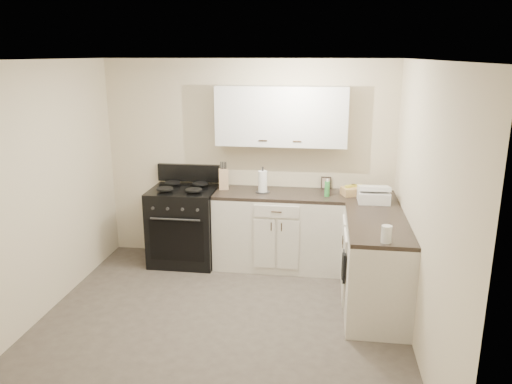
# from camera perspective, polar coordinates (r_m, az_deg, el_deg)

# --- Properties ---
(floor) EXTENTS (3.60, 3.60, 0.00)m
(floor) POSITION_cam_1_polar(r_m,az_deg,el_deg) (5.04, -4.11, -14.88)
(floor) COLOR #473F38
(floor) RESTS_ON ground
(ceiling) EXTENTS (3.60, 3.60, 0.00)m
(ceiling) POSITION_cam_1_polar(r_m,az_deg,el_deg) (4.35, -4.76, 14.82)
(ceiling) COLOR white
(ceiling) RESTS_ON wall_back
(wall_back) EXTENTS (3.60, 0.00, 3.60)m
(wall_back) POSITION_cam_1_polar(r_m,az_deg,el_deg) (6.26, -0.91, 3.53)
(wall_back) COLOR beige
(wall_back) RESTS_ON ground
(wall_right) EXTENTS (0.00, 3.60, 3.60)m
(wall_right) POSITION_cam_1_polar(r_m,az_deg,el_deg) (4.52, 18.48, -2.00)
(wall_right) COLOR beige
(wall_right) RESTS_ON ground
(wall_left) EXTENTS (0.00, 3.60, 3.60)m
(wall_left) POSITION_cam_1_polar(r_m,az_deg,el_deg) (5.22, -24.08, -0.26)
(wall_left) COLOR beige
(wall_left) RESTS_ON ground
(wall_front) EXTENTS (3.60, 0.00, 3.60)m
(wall_front) POSITION_cam_1_polar(r_m,az_deg,el_deg) (2.93, -12.04, -11.16)
(wall_front) COLOR beige
(wall_front) RESTS_ON ground
(base_cabinets_back) EXTENTS (1.55, 0.60, 0.90)m
(base_cabinets_back) POSITION_cam_1_polar(r_m,az_deg,el_deg) (6.14, 2.62, -4.49)
(base_cabinets_back) COLOR silver
(base_cabinets_back) RESTS_ON floor
(base_cabinets_right) EXTENTS (0.60, 1.90, 0.90)m
(base_cabinets_right) POSITION_cam_1_polar(r_m,az_deg,el_deg) (5.54, 13.19, -7.18)
(base_cabinets_right) COLOR silver
(base_cabinets_right) RESTS_ON floor
(countertop_back) EXTENTS (1.55, 0.60, 0.04)m
(countertop_back) POSITION_cam_1_polar(r_m,az_deg,el_deg) (6.00, 2.67, -0.27)
(countertop_back) COLOR black
(countertop_back) RESTS_ON base_cabinets_back
(countertop_right) EXTENTS (0.60, 1.90, 0.04)m
(countertop_right) POSITION_cam_1_polar(r_m,az_deg,el_deg) (5.38, 13.49, -2.55)
(countertop_right) COLOR black
(countertop_right) RESTS_ON base_cabinets_right
(upper_cabinets) EXTENTS (1.55, 0.30, 0.70)m
(upper_cabinets) POSITION_cam_1_polar(r_m,az_deg,el_deg) (5.96, 2.92, 8.66)
(upper_cabinets) COLOR silver
(upper_cabinets) RESTS_ON wall_back
(stove) EXTENTS (0.80, 0.69, 0.97)m
(stove) POSITION_cam_1_polar(r_m,az_deg,el_deg) (6.33, -8.19, -3.93)
(stove) COLOR black
(stove) RESTS_ON floor
(knife_block) EXTENTS (0.13, 0.13, 0.25)m
(knife_block) POSITION_cam_1_polar(r_m,az_deg,el_deg) (6.14, -3.72, 1.49)
(knife_block) COLOR tan
(knife_block) RESTS_ON countertop_back
(paper_towel) EXTENTS (0.13, 0.13, 0.26)m
(paper_towel) POSITION_cam_1_polar(r_m,az_deg,el_deg) (5.97, 0.77, 1.18)
(paper_towel) COLOR white
(paper_towel) RESTS_ON countertop_back
(soap_bottle) EXTENTS (0.08, 0.08, 0.18)m
(soap_bottle) POSITION_cam_1_polar(r_m,az_deg,el_deg) (5.87, 8.13, 0.35)
(soap_bottle) COLOR green
(soap_bottle) RESTS_ON countertop_back
(picture_frame) EXTENTS (0.12, 0.04, 0.15)m
(picture_frame) POSITION_cam_1_polar(r_m,az_deg,el_deg) (6.20, 8.00, 1.04)
(picture_frame) COLOR black
(picture_frame) RESTS_ON countertop_back
(wicker_basket) EXTENTS (0.32, 0.27, 0.09)m
(wicker_basket) POSITION_cam_1_polar(r_m,az_deg,el_deg) (5.99, 11.10, 0.09)
(wicker_basket) COLOR tan
(wicker_basket) RESTS_ON countertop_right
(countertop_grill) EXTENTS (0.35, 0.33, 0.13)m
(countertop_grill) POSITION_cam_1_polar(r_m,az_deg,el_deg) (5.76, 13.27, -0.47)
(countertop_grill) COLOR white
(countertop_grill) RESTS_ON countertop_right
(glass_jar) EXTENTS (0.12, 0.12, 0.15)m
(glass_jar) POSITION_cam_1_polar(r_m,az_deg,el_deg) (4.55, 14.68, -4.68)
(glass_jar) COLOR silver
(glass_jar) RESTS_ON countertop_right
(oven_mitt_near) EXTENTS (0.02, 0.17, 0.30)m
(oven_mitt_near) POSITION_cam_1_polar(r_m,az_deg,el_deg) (5.02, 10.03, -8.37)
(oven_mitt_near) COLOR black
(oven_mitt_near) RESTS_ON base_cabinets_right
(oven_mitt_far) EXTENTS (0.02, 0.14, 0.25)m
(oven_mitt_far) POSITION_cam_1_polar(r_m,az_deg,el_deg) (5.31, 9.89, -8.36)
(oven_mitt_far) COLOR black
(oven_mitt_far) RESTS_ON base_cabinets_right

